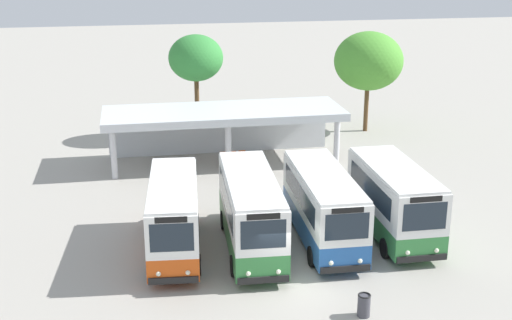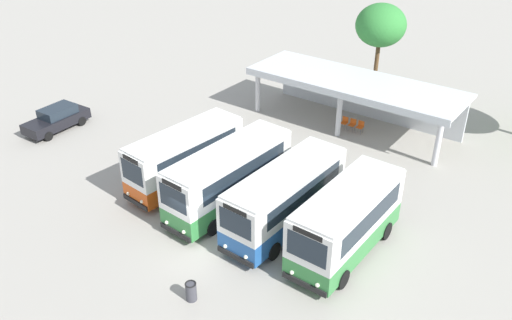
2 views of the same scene
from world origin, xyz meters
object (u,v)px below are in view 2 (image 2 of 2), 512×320
Objects in this scene: waiting_chair_middle_seat at (360,126)px; parked_car_flank at (57,119)px; waiting_chair_second_from_end at (352,124)px; city_bus_second_in_row at (229,176)px; litter_bin_apron at (191,291)px; city_bus_middle_cream at (285,196)px; city_bus_nearest_orange at (185,156)px; city_bus_fourth_amber at (347,220)px; waiting_chair_end_by_column at (345,122)px.

parked_car_flank is at bearing -144.70° from waiting_chair_middle_seat.
parked_car_flank is 5.36× the size of waiting_chair_second_from_end.
city_bus_second_in_row is 15.49m from parked_car_flank.
waiting_chair_middle_seat is (1.59, 12.18, -1.39)m from city_bus_second_in_row.
litter_bin_apron is at bearing -19.44° from parked_car_flank.
city_bus_second_in_row reaches higher than litter_bin_apron.
city_bus_middle_cream reaches higher than parked_car_flank.
waiting_chair_second_from_end is (0.99, 12.15, -1.39)m from city_bus_second_in_row.
litter_bin_apron is at bearing -45.70° from city_bus_nearest_orange.
parked_car_flank is at bearing -143.78° from waiting_chair_second_from_end.
parked_car_flank is (-22.29, -0.13, -1.06)m from city_bus_fourth_amber.
parked_car_flank is 20.39m from waiting_chair_second_from_end.
city_bus_fourth_amber is 7.78m from litter_bin_apron.
city_bus_fourth_amber is 8.33× the size of waiting_chair_middle_seat.
city_bus_nearest_orange is at bearing 179.80° from city_bus_fourth_amber.
city_bus_second_in_row reaches higher than waiting_chair_middle_seat.
parked_car_flank is 20.88m from waiting_chair_middle_seat.
city_bus_second_in_row is 9.42× the size of waiting_chair_end_by_column.
city_bus_nearest_orange is 0.93× the size of city_bus_second_in_row.
city_bus_nearest_orange is 8.72× the size of waiting_chair_end_by_column.
waiting_chair_second_from_end is at bearing 96.61° from litter_bin_apron.
waiting_chair_second_from_end is (16.45, 12.04, -0.31)m from parked_car_flank.
city_bus_middle_cream is at bearing -78.50° from waiting_chair_second_from_end.
city_bus_second_in_row is 7.33m from litter_bin_apron.
city_bus_nearest_orange is at bearing 175.41° from city_bus_second_in_row.
city_bus_nearest_orange reaches higher than waiting_chair_end_by_column.
city_bus_middle_cream reaches higher than waiting_chair_second_from_end.
waiting_chair_middle_seat is at bearing 67.19° from city_bus_nearest_orange.
waiting_chair_end_by_column is 18.78m from litter_bin_apron.
city_bus_nearest_orange and city_bus_middle_cream have the same top height.
parked_car_flank reaches higher than waiting_chair_second_from_end.
city_bus_second_in_row is at bearing -178.01° from city_bus_fourth_amber.
city_bus_second_in_row is (3.42, -0.27, 0.06)m from city_bus_nearest_orange.
city_bus_middle_cream is 6.83m from litter_bin_apron.
city_bus_fourth_amber reaches higher than litter_bin_apron.
city_bus_middle_cream is 9.17× the size of waiting_chair_end_by_column.
city_bus_second_in_row is at bearing -176.21° from city_bus_middle_cream.
city_bus_middle_cream reaches higher than waiting_chair_middle_seat.
city_bus_fourth_amber is 13.12m from waiting_chair_middle_seat.
city_bus_nearest_orange is 0.95× the size of city_bus_middle_cream.
litter_bin_apron is (-0.27, -6.68, -1.39)m from city_bus_middle_cream.
city_bus_nearest_orange is 8.72× the size of waiting_chair_second_from_end.
litter_bin_apron is at bearing -83.39° from waiting_chair_second_from_end.
litter_bin_apron is (18.60, -6.57, -0.37)m from parked_car_flank.
city_bus_second_in_row is 12.21m from waiting_chair_end_by_column.
waiting_chair_end_by_column and waiting_chair_middle_seat have the same top height.
city_bus_middle_cream is 9.17× the size of waiting_chair_middle_seat.
litter_bin_apron is (2.75, -18.58, -0.07)m from waiting_chair_end_by_column.
waiting_chair_second_from_end is at bearing 36.22° from parked_car_flank.
city_bus_fourth_amber is 7.96× the size of litter_bin_apron.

